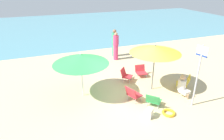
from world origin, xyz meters
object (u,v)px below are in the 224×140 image
object	(u,v)px
umbrella_green	(81,59)
swim_ring	(169,113)
beach_chair_b	(125,75)
beach_bag	(149,113)
person_c	(114,43)
beach_chair_e	(133,94)
beach_chair_d	(153,100)
person_b	(183,85)
warning_sign	(199,69)
beach_chair_a	(185,82)
beach_chair_c	(141,71)
umbrella_yellow	(155,49)
person_a	(116,46)

from	to	relation	value
umbrella_green	swim_ring	bearing A→B (deg)	-42.21
beach_chair_b	swim_ring	bearing A→B (deg)	-38.46
beach_chair_b	beach_bag	distance (m)	2.79
person_c	swim_ring	world-z (taller)	person_c
beach_chair_e	beach_chair_b	bearing A→B (deg)	54.93
beach_chair_b	beach_chair_d	xyz separation A→B (m)	(0.12, -2.25, -0.06)
beach_chair_b	swim_ring	size ratio (longest dim) A/B	1.42
beach_chair_d	person_b	world-z (taller)	person_b
warning_sign	beach_chair_a	bearing A→B (deg)	54.04
beach_chair_c	umbrella_green	bearing A→B (deg)	-68.29
beach_chair_a	beach_chair_c	bearing A→B (deg)	-20.53
person_b	beach_bag	xyz separation A→B (m)	(-1.97, -0.79, -0.29)
umbrella_green	beach_chair_d	bearing A→B (deg)	-37.02
beach_bag	warning_sign	bearing A→B (deg)	2.33
umbrella_green	beach_chair_a	xyz separation A→B (m)	(4.20, -1.03, -1.28)
beach_chair_b	beach_chair_d	distance (m)	2.25
beach_chair_c	swim_ring	bearing A→B (deg)	-2.82
beach_chair_d	beach_chair_c	bearing A→B (deg)	29.18
umbrella_green	person_c	world-z (taller)	umbrella_green
umbrella_yellow	beach_chair_a	xyz separation A→B (m)	(1.30, -0.49, -1.48)
beach_chair_a	beach_chair_b	world-z (taller)	beach_chair_a
beach_bag	beach_chair_e	bearing A→B (deg)	95.29
warning_sign	beach_chair_b	bearing A→B (deg)	108.49
person_a	beach_chair_a	bearing A→B (deg)	7.11
beach_chair_c	person_c	bearing A→B (deg)	-169.51
beach_bag	person_b	bearing A→B (deg)	21.89
warning_sign	umbrella_yellow	bearing A→B (deg)	104.69
warning_sign	beach_bag	xyz separation A→B (m)	(-1.90, -0.08, -1.34)
beach_chair_c	beach_chair_e	size ratio (longest dim) A/B	0.88
beach_chair_b	person_a	bearing A→B (deg)	120.88
person_c	swim_ring	bearing A→B (deg)	86.97
beach_chair_d	swim_ring	distance (m)	0.70
beach_chair_a	beach_chair_c	size ratio (longest dim) A/B	1.23
warning_sign	swim_ring	world-z (taller)	warning_sign
umbrella_yellow	swim_ring	distance (m)	2.52
umbrella_yellow	beach_chair_b	world-z (taller)	umbrella_yellow
beach_chair_e	umbrella_green	bearing A→B (deg)	126.28
beach_chair_c	beach_bag	xyz separation A→B (m)	(-1.28, -3.03, -0.09)
beach_chair_d	person_a	world-z (taller)	person_a
beach_chair_b	beach_bag	xyz separation A→B (m)	(-0.34, -2.77, -0.17)
beach_chair_e	beach_chair_a	bearing A→B (deg)	-18.08
beach_chair_b	beach_chair_e	xyz separation A→B (m)	(-0.44, -1.67, 0.01)
beach_chair_a	beach_chair_b	xyz separation A→B (m)	(-2.07, 1.57, 0.02)
umbrella_green	person_b	bearing A→B (deg)	-20.81
beach_bag	beach_chair_b	bearing A→B (deg)	82.97
beach_chair_b	person_a	world-z (taller)	person_a
beach_chair_b	beach_chair_e	size ratio (longest dim) A/B	1.02
beach_chair_c	swim_ring	distance (m)	3.17
beach_chair_d	person_c	distance (m)	5.65
umbrella_yellow	person_b	distance (m)	1.83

